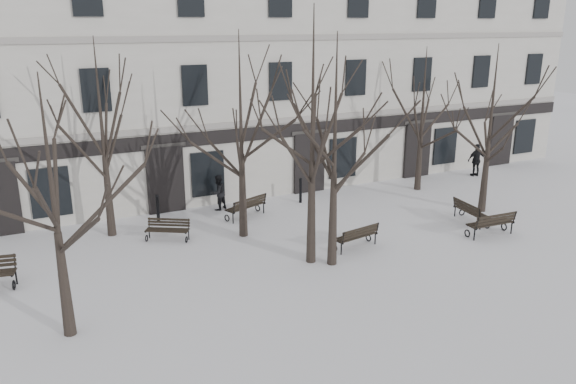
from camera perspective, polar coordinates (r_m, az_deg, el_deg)
ground at (r=19.38m, az=4.02°, el=-7.36°), size 100.00×100.00×0.00m
building at (r=29.71m, az=-8.57°, el=11.98°), size 40.40×10.20×11.40m
tree_0 at (r=14.84m, az=-22.95°, el=1.24°), size 4.79×4.79×6.85m
tree_1 at (r=18.11m, az=2.53°, el=8.52°), size 5.96×5.96×8.51m
tree_2 at (r=18.05m, az=4.82°, el=6.81°), size 5.39×5.39×7.69m
tree_3 at (r=25.10m, az=20.01°, el=7.87°), size 4.99×4.99×7.14m
tree_4 at (r=21.80m, az=-18.50°, el=7.42°), size 5.25×5.25×7.50m
tree_5 at (r=20.68m, az=-4.84°, el=8.14°), size 5.41×5.41×7.72m
tree_6 at (r=27.71m, az=13.57°, el=8.85°), size 4.82×4.82×6.89m
bench_1 at (r=20.64m, az=7.00°, el=-4.45°), size 1.85×0.95×0.89m
bench_2 at (r=23.02m, az=19.99°, el=-2.98°), size 1.97×0.79×0.97m
bench_3 at (r=21.76m, az=-12.12°, el=-3.69°), size 1.67×1.33×0.82m
bench_4 at (r=23.73m, az=-4.23°, el=-1.43°), size 1.97×1.31×0.95m
bench_5 at (r=24.29m, az=18.02°, el=-1.87°), size 0.85×1.85×0.90m
bollard_a at (r=23.78m, az=-13.10°, el=-1.51°), size 0.15×0.15×1.17m
bollard_b at (r=25.61m, az=1.28°, el=0.27°), size 0.15×0.15×1.18m
pedestrian_b at (r=25.03m, az=-7.04°, el=-1.78°), size 0.95×0.87×1.57m
pedestrian_c at (r=31.95m, az=18.46°, el=1.57°), size 1.09×0.61×1.76m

